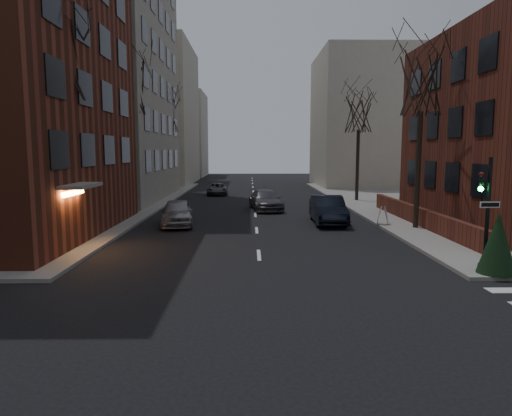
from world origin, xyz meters
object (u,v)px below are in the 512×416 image
Objects in this scene: tree_left_b at (129,85)px; parked_sedan at (328,210)px; car_lane_far at (217,189)px; evergreen_shrub at (498,243)px; tree_right_b at (359,112)px; car_lane_gray at (266,200)px; car_lane_silver at (177,213)px; tree_left_a at (58,56)px; streetlamp_far at (176,152)px; streetlamp_near at (125,153)px; tree_right_a at (422,81)px; tree_left_c at (166,114)px; sandwich_board at (383,215)px; traffic_signal at (485,221)px.

parked_sedan is at bearing -23.40° from tree_left_b.
car_lane_far is 1.94× the size of evergreen_shrub.
tree_right_b is 11.80m from car_lane_gray.
tree_left_a is at bearing -133.42° from car_lane_silver.
tree_left_b is 16.68m from streetlamp_far.
car_lane_far is at bearing 111.52° from evergreen_shrub.
streetlamp_near is 1.00× the size of streetlamp_far.
tree_left_a is 4.79× the size of evergreen_shrub.
tree_right_a is 1.06× the size of tree_right_b.
tree_left_c reaches higher than sandwich_board.
tree_left_c is at bearing 128.66° from tree_right_a.
parked_sedan is 1.22× the size of car_lane_far.
traffic_signal is 0.41× the size of tree_left_c.
tree_right_a is at bearing -51.34° from tree_left_c.
streetlamp_far is 18.11m from car_lane_gray.
streetlamp_near reaches higher than traffic_signal.
tree_left_c is 28.17m from tree_right_a.
tree_left_b is 18.64m from tree_right_b.
car_lane_far is (-12.40, 6.30, -7.01)m from tree_right_b.
streetlamp_near is at bearing -168.32° from sandwich_board.
sandwich_board is at bearing -23.04° from tree_left_b.
tree_left_b reaches higher than car_lane_far.
car_lane_far is at bearing 111.48° from traffic_signal.
tree_left_c is 9.25m from car_lane_far.
streetlamp_near reaches higher than sandwich_board.
streetlamp_far is 1.51× the size of car_lane_far.
traffic_signal is 31.52m from car_lane_far.
tree_left_c is 2.16× the size of car_lane_silver.
car_lane_far is at bearing 141.73° from sandwich_board.
evergreen_shrub is (16.35, -33.50, -3.02)m from streetlamp_far.
parked_sedan is 1.13× the size of car_lane_silver.
car_lane_silver is at bearing -137.49° from tree_right_b.
tree_left_b is (0.00, 12.00, 0.44)m from tree_left_a.
car_lane_gray is at bearing 111.98° from traffic_signal.
car_lane_silver is 8.87m from car_lane_gray.
tree_right_a is (17.60, -22.00, 0.00)m from tree_left_c.
tree_left_a is 18.62m from sandwich_board.
parked_sedan is at bearing -7.63° from streetlamp_near.
tree_left_a is at bearing -94.29° from streetlamp_near.
tree_left_b is 16.42m from parked_sedan.
streetlamp_far is (0.60, 16.00, -4.68)m from tree_left_b.
streetlamp_far reaches higher than evergreen_shrub.
car_lane_gray is (5.44, 7.00, -0.03)m from car_lane_silver.
evergreen_shrub is (16.35, -13.50, -3.02)m from streetlamp_near.
tree_right_a is 9.56× the size of sandwich_board.
streetlamp_far reaches higher than traffic_signal.
parked_sedan is 2.36× the size of evergreen_shrub.
tree_right_a reaches higher than parked_sedan.
tree_left_c is 4.33m from streetlamp_far.
traffic_signal is 10.92m from tree_right_a.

